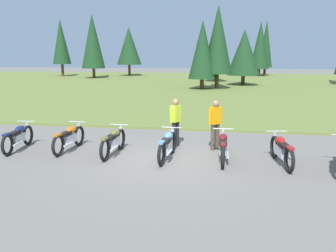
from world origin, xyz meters
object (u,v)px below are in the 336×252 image
at_px(rider_checking_bike, 215,122).
at_px(motorcycle_maroon, 223,147).
at_px(motorcycle_sky_blue, 167,145).
at_px(motorcycle_red, 282,150).
at_px(motorcycle_orange, 69,138).
at_px(motorcycle_navy, 18,137).
at_px(motorcycle_olive, 113,141).
at_px(rider_near_row_end, 176,120).

bearing_deg(rider_checking_bike, motorcycle_maroon, -77.31).
distance_m(motorcycle_sky_blue, motorcycle_red, 3.35).
relative_size(motorcycle_orange, motorcycle_maroon, 1.00).
xyz_separation_m(motorcycle_navy, motorcycle_orange, (1.72, 0.19, 0.00)).
distance_m(motorcycle_olive, motorcycle_red, 5.11).
bearing_deg(rider_near_row_end, motorcycle_sky_blue, -91.39).
height_order(rider_checking_bike, rider_near_row_end, same).
relative_size(motorcycle_olive, motorcycle_red, 1.01).
bearing_deg(motorcycle_red, motorcycle_olive, 177.87).
bearing_deg(motorcycle_red, rider_near_row_end, 155.52).
bearing_deg(motorcycle_navy, motorcycle_maroon, -1.27).
distance_m(motorcycle_navy, rider_near_row_end, 5.29).
distance_m(motorcycle_orange, motorcycle_sky_blue, 3.38).
bearing_deg(motorcycle_red, motorcycle_maroon, 177.28).
distance_m(motorcycle_olive, rider_near_row_end, 2.29).
relative_size(rider_checking_bike, rider_near_row_end, 1.00).
xyz_separation_m(motorcycle_orange, rider_near_row_end, (3.39, 1.08, 0.51)).
height_order(motorcycle_orange, rider_checking_bike, rider_checking_bike).
height_order(motorcycle_orange, motorcycle_sky_blue, same).
bearing_deg(motorcycle_maroon, motorcycle_red, -2.72).
xyz_separation_m(motorcycle_sky_blue, rider_checking_bike, (1.39, 1.30, 0.51)).
bearing_deg(motorcycle_red, motorcycle_orange, 176.39).
xyz_separation_m(motorcycle_sky_blue, motorcycle_maroon, (1.68, 0.05, 0.00)).
distance_m(motorcycle_sky_blue, rider_checking_bike, 1.97).
xyz_separation_m(rider_checking_bike, rider_near_row_end, (-1.36, 0.18, 0.00)).
distance_m(motorcycle_red, rider_near_row_end, 3.67).
relative_size(motorcycle_navy, rider_checking_bike, 1.26).
height_order(motorcycle_navy, motorcycle_red, same).
xyz_separation_m(motorcycle_navy, motorcycle_olive, (3.31, -0.04, 0.00)).
bearing_deg(motorcycle_orange, rider_checking_bike, 10.83).
bearing_deg(motorcycle_orange, rider_near_row_end, 17.73).
bearing_deg(motorcycle_olive, motorcycle_maroon, -1.85).
bearing_deg(motorcycle_maroon, rider_near_row_end, 138.94).
bearing_deg(motorcycle_maroon, motorcycle_navy, 178.73).
bearing_deg(motorcycle_olive, motorcycle_sky_blue, -5.21).
xyz_separation_m(motorcycle_olive, rider_checking_bike, (3.16, 1.14, 0.51)).
height_order(motorcycle_orange, motorcycle_red, same).
relative_size(motorcycle_olive, rider_checking_bike, 1.26).
relative_size(motorcycle_maroon, motorcycle_red, 1.01).
xyz_separation_m(motorcycle_olive, motorcycle_red, (5.11, -0.19, 0.00)).
bearing_deg(motorcycle_sky_blue, motorcycle_navy, 177.75).
bearing_deg(rider_near_row_end, motorcycle_navy, -165.96).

